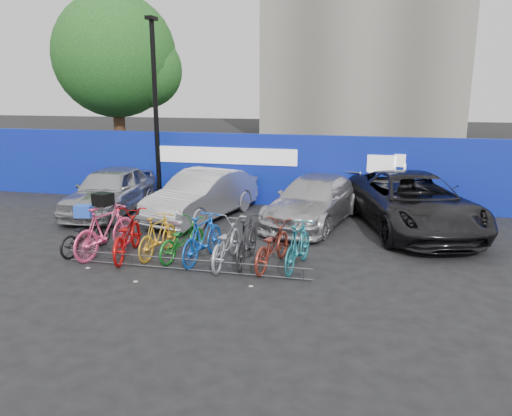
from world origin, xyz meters
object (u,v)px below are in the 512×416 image
(bike_8, at_px, (272,245))
(bike_0, at_px, (86,234))
(car_2, at_px, (314,200))
(car_1, at_px, (202,195))
(bike_9, at_px, (298,245))
(bike_1, at_px, (105,230))
(car_0, at_px, (111,190))
(bike_6, at_px, (226,242))
(lamppost, at_px, (156,107))
(bike_4, at_px, (182,239))
(bike_2, at_px, (127,235))
(bike_5, at_px, (203,238))
(bike_3, at_px, (158,236))
(bike_rack, at_px, (185,264))
(bike_7, at_px, (247,240))
(tree, at_px, (121,59))
(car_3, at_px, (413,202))

(bike_8, bearing_deg, bike_0, 10.56)
(car_2, bearing_deg, bike_0, -128.67)
(car_1, bearing_deg, bike_9, -31.47)
(bike_1, distance_m, bike_9, 4.61)
(car_0, height_order, bike_6, car_0)
(bike_0, distance_m, bike_6, 3.56)
(lamppost, bearing_deg, bike_4, -61.41)
(bike_2, xyz_separation_m, bike_4, (1.30, 0.23, -0.08))
(bike_5, xyz_separation_m, bike_8, (1.62, 0.02, -0.05))
(bike_3, bearing_deg, bike_9, -174.23)
(lamppost, height_order, bike_rack, lamppost)
(bike_6, bearing_deg, car_0, -35.84)
(car_2, height_order, bike_7, car_2)
(bike_5, bearing_deg, bike_0, 9.80)
(tree, distance_m, bike_rack, 13.55)
(car_1, relative_size, bike_1, 2.16)
(car_2, bearing_deg, bike_8, -83.43)
(lamppost, xyz_separation_m, bike_7, (4.40, -5.21, -2.71))
(car_3, xyz_separation_m, bike_1, (-7.29, -3.91, -0.18))
(bike_6, bearing_deg, lamppost, -52.29)
(car_0, relative_size, bike_0, 2.56)
(bike_9, bearing_deg, bike_1, 10.44)
(lamppost, distance_m, bike_0, 6.02)
(car_2, distance_m, car_3, 2.77)
(bike_0, bearing_deg, bike_rack, 177.41)
(lamppost, bearing_deg, car_3, -10.15)
(bike_0, bearing_deg, car_1, -104.11)
(car_2, xyz_separation_m, car_3, (2.77, -0.10, 0.11))
(bike_1, distance_m, bike_4, 1.87)
(bike_rack, height_order, bike_7, bike_7)
(lamppost, xyz_separation_m, bike_4, (2.82, -5.17, -2.81))
(lamppost, bearing_deg, bike_3, -66.84)
(tree, height_order, car_2, tree)
(bike_9, bearing_deg, car_1, -37.43)
(lamppost, distance_m, car_1, 3.70)
(tree, xyz_separation_m, lamppost, (3.57, -4.66, -1.80))
(tree, relative_size, bike_3, 4.58)
(bike_5, bearing_deg, bike_4, -2.86)
(tree, distance_m, bike_9, 14.24)
(tree, height_order, bike_6, tree)
(car_0, xyz_separation_m, bike_8, (5.92, -3.62, -0.24))
(car_0, bearing_deg, bike_4, -46.49)
(bike_8, bearing_deg, bike_rack, 32.27)
(tree, xyz_separation_m, bike_0, (3.95, -9.95, -4.62))
(bike_3, bearing_deg, car_1, -81.24)
(car_2, height_order, bike_3, car_2)
(bike_rack, xyz_separation_m, bike_8, (1.79, 0.72, 0.35))
(lamppost, bearing_deg, bike_1, -79.82)
(car_3, relative_size, bike_5, 3.04)
(lamppost, height_order, car_0, lamppost)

